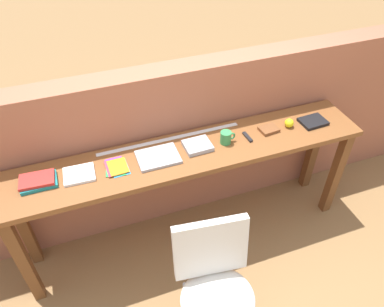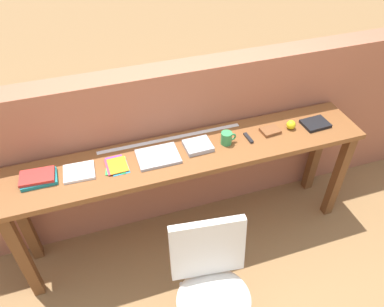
% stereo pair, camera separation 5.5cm
% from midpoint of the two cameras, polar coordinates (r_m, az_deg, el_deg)
% --- Properties ---
extents(ground_plane, '(40.00, 40.00, 0.00)m').
position_cam_midpoint_polar(ground_plane, '(3.00, 1.14, -16.12)').
color(ground_plane, olive).
extents(brick_wall_back, '(6.00, 0.20, 1.33)m').
position_cam_midpoint_polar(brick_wall_back, '(2.90, -3.17, 1.29)').
color(brick_wall_back, '#9E5B42').
rests_on(brick_wall_back, ground).
extents(sideboard, '(2.50, 0.44, 0.88)m').
position_cam_midpoint_polar(sideboard, '(2.61, -0.98, -1.97)').
color(sideboard, brown).
rests_on(sideboard, ground).
extents(chair_white_moulded, '(0.49, 0.50, 0.89)m').
position_cam_midpoint_polar(chair_white_moulded, '(2.31, 2.82, -18.91)').
color(chair_white_moulded, silver).
rests_on(chair_white_moulded, ground).
extents(book_stack_leftmost, '(0.22, 0.15, 0.04)m').
position_cam_midpoint_polar(book_stack_leftmost, '(2.47, -23.01, -3.92)').
color(book_stack_leftmost, '#19757A').
rests_on(book_stack_leftmost, sideboard).
extents(magazine_cycling, '(0.20, 0.17, 0.02)m').
position_cam_midpoint_polar(magazine_cycling, '(2.45, -17.44, -3.06)').
color(magazine_cycling, white).
rests_on(magazine_cycling, sideboard).
extents(pamphlet_pile_colourful, '(0.15, 0.19, 0.01)m').
position_cam_midpoint_polar(pamphlet_pile_colourful, '(2.44, -12.02, -2.03)').
color(pamphlet_pile_colourful, '#3399D8').
rests_on(pamphlet_pile_colourful, sideboard).
extents(book_open_centre, '(0.27, 0.21, 0.02)m').
position_cam_midpoint_polar(book_open_centre, '(2.47, -5.83, -0.55)').
color(book_open_centre, '#9E9EA3').
rests_on(book_open_centre, sideboard).
extents(book_grey_hardcover, '(0.18, 0.16, 0.03)m').
position_cam_midpoint_polar(book_grey_hardcover, '(2.53, 0.24, 1.19)').
color(book_grey_hardcover, '#9E9EA3').
rests_on(book_grey_hardcover, sideboard).
extents(mug, '(0.11, 0.08, 0.09)m').
position_cam_midpoint_polar(mug, '(2.56, 4.61, 2.46)').
color(mug, '#338C4C').
rests_on(mug, sideboard).
extents(multitool_folded, '(0.03, 0.11, 0.02)m').
position_cam_midpoint_polar(multitool_folded, '(2.64, 7.86, 2.51)').
color(multitool_folded, black).
rests_on(multitool_folded, sideboard).
extents(leather_journal_brown, '(0.14, 0.11, 0.02)m').
position_cam_midpoint_polar(leather_journal_brown, '(2.73, 11.05, 3.63)').
color(leather_journal_brown, brown).
rests_on(leather_journal_brown, sideboard).
extents(sports_ball_small, '(0.07, 0.07, 0.07)m').
position_cam_midpoint_polar(sports_ball_small, '(2.79, 14.04, 4.52)').
color(sports_ball_small, yellow).
rests_on(sports_ball_small, sideboard).
extents(book_repair_rightmost, '(0.20, 0.15, 0.02)m').
position_cam_midpoint_polar(book_repair_rightmost, '(2.89, 17.44, 4.67)').
color(book_repair_rightmost, black).
rests_on(book_repair_rightmost, sideboard).
extents(ruler_metal_back_edge, '(1.03, 0.03, 0.00)m').
position_cam_midpoint_polar(ruler_metal_back_edge, '(2.62, -3.99, 2.25)').
color(ruler_metal_back_edge, silver).
rests_on(ruler_metal_back_edge, sideboard).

